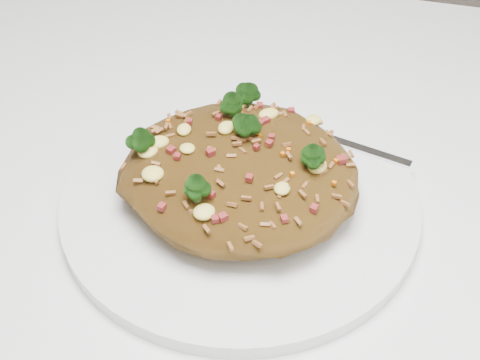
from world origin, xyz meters
name	(u,v)px	position (x,y,z in m)	size (l,w,h in m)	color
dining_table	(252,278)	(0.00, 0.00, 0.66)	(1.20, 0.80, 0.75)	white
plate	(240,199)	(-0.01, 0.00, 0.76)	(0.30, 0.30, 0.01)	white
fried_rice	(240,165)	(-0.01, 0.00, 0.79)	(0.19, 0.18, 0.07)	brown
fork	(333,139)	(0.05, 0.09, 0.77)	(0.16, 0.05, 0.00)	silver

